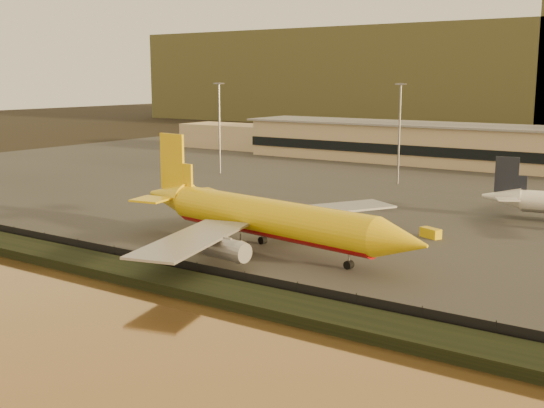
{
  "coord_description": "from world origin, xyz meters",
  "views": [
    {
      "loc": [
        60.2,
        -80.74,
        27.07
      ],
      "look_at": [
        -2.75,
        12.0,
        6.18
      ],
      "focal_mm": 45.0,
      "sensor_mm": 36.0,
      "label": 1
    }
  ],
  "objects": [
    {
      "name": "apron_light_masts",
      "position": [
        15.0,
        75.0,
        15.7
      ],
      "size": [
        152.2,
        12.2,
        25.4
      ],
      "color": "slate",
      "rests_on": "tarmac"
    },
    {
      "name": "tarmac",
      "position": [
        0.0,
        95.0,
        0.1
      ],
      "size": [
        320.0,
        220.0,
        0.2
      ],
      "primitive_type": "cube",
      "color": "#2D2D2D",
      "rests_on": "ground"
    },
    {
      "name": "gse_vehicle_yellow",
      "position": [
        19.14,
        27.8,
        1.03
      ],
      "size": [
        4.04,
        2.98,
        1.66
      ],
      "primitive_type": "cube",
      "rotation": [
        0.0,
        0.0,
        -0.41
      ],
      "color": "yellow",
      "rests_on": "tarmac"
    },
    {
      "name": "terminal_building",
      "position": [
        -14.52,
        125.55,
        6.25
      ],
      "size": [
        202.0,
        25.0,
        12.6
      ],
      "color": "tan",
      "rests_on": "tarmac"
    },
    {
      "name": "ground",
      "position": [
        0.0,
        0.0,
        0.0
      ],
      "size": [
        900.0,
        900.0,
        0.0
      ],
      "primitive_type": "plane",
      "color": "black",
      "rests_on": "ground"
    },
    {
      "name": "gse_vehicle_white",
      "position": [
        -15.87,
        30.89,
        1.15
      ],
      "size": [
        4.59,
        3.1,
        1.89
      ],
      "primitive_type": "cube",
      "rotation": [
        0.0,
        0.0,
        -0.31
      ],
      "color": "white",
      "rests_on": "tarmac"
    },
    {
      "name": "perimeter_fence",
      "position": [
        0.0,
        -13.0,
        1.3
      ],
      "size": [
        300.0,
        0.05,
        2.2
      ],
      "primitive_type": "cube",
      "color": "black",
      "rests_on": "tarmac"
    },
    {
      "name": "embankment",
      "position": [
        0.0,
        -17.0,
        0.7
      ],
      "size": [
        320.0,
        7.0,
        1.4
      ],
      "primitive_type": "cube",
      "color": "black",
      "rests_on": "ground"
    },
    {
      "name": "dhl_cargo_jet",
      "position": [
        0.69,
        5.16,
        5.32
      ],
      "size": [
        57.36,
        55.66,
        17.14
      ],
      "rotation": [
        0.0,
        0.0,
        -0.14
      ],
      "color": "yellow",
      "rests_on": "tarmac"
    }
  ]
}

